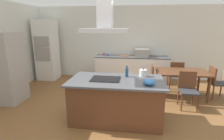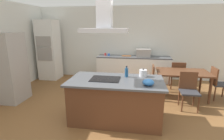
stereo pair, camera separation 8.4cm
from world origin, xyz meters
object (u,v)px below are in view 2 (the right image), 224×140
object	(u,v)px
countertop_microwave	(143,53)
coffee_mug_blue	(109,55)
olive_oil_bottle	(127,72)
chair_facing_island	(189,88)
chair_at_right_end	(217,81)
wall_oven_stack	(49,50)
cutting_board	(126,56)
range_hood	(105,19)
coffee_mug_red	(105,54)
chair_facing_back_wall	(177,74)
mixing_bowl	(148,82)
tea_kettle	(143,73)
dining_table	(183,74)
refrigerator	(6,68)
chair_at_left_end	(149,78)
cooktop	(105,79)

from	to	relation	value
countertop_microwave	coffee_mug_blue	world-z (taller)	countertop_microwave
olive_oil_bottle	chair_facing_island	xyz separation A→B (m)	(1.48, 0.60, -0.49)
chair_at_right_end	wall_oven_stack	bearing A→B (deg)	168.28
coffee_mug_blue	cutting_board	distance (m)	0.66
chair_facing_island	range_hood	distance (m)	2.62
olive_oil_bottle	coffee_mug_blue	distance (m)	2.74
coffee_mug_red	countertop_microwave	bearing A→B (deg)	-3.13
chair_facing_back_wall	range_hood	world-z (taller)	range_hood
mixing_bowl	coffee_mug_blue	xyz separation A→B (m)	(-1.29, 3.10, -0.02)
mixing_bowl	countertop_microwave	bearing A→B (deg)	90.65
tea_kettle	olive_oil_bottle	xyz separation A→B (m)	(-0.36, -0.09, 0.03)
chair_at_right_end	olive_oil_bottle	bearing A→B (deg)	-152.21
coffee_mug_red	chair_at_right_end	distance (m)	3.72
cutting_board	chair_at_right_end	bearing A→B (deg)	-28.73
countertop_microwave	coffee_mug_blue	size ratio (longest dim) A/B	5.56
countertop_microwave	wall_oven_stack	bearing A→B (deg)	-176.19
mixing_bowl	chair_facing_back_wall	xyz separation A→B (m)	(1.04, 2.42, -0.45)
olive_oil_bottle	dining_table	bearing A→B (deg)	40.44
coffee_mug_blue	refrigerator	xyz separation A→B (m)	(-2.33, -2.29, -0.03)
olive_oil_bottle	mixing_bowl	xyz separation A→B (m)	(0.44, -0.49, -0.04)
cutting_board	chair_facing_island	bearing A→B (deg)	-51.16
dining_table	chair_facing_island	bearing A→B (deg)	-90.00
chair_facing_back_wall	tea_kettle	bearing A→B (deg)	-121.43
coffee_mug_red	wall_oven_stack	bearing A→B (deg)	-171.58
chair_at_right_end	range_hood	distance (m)	3.57
chair_at_left_end	countertop_microwave	bearing A→B (deg)	96.65
dining_table	chair_at_left_end	distance (m)	0.93
range_hood	dining_table	bearing A→B (deg)	38.31
countertop_microwave	coffee_mug_blue	xyz separation A→B (m)	(-1.26, -0.03, -0.09)
wall_oven_stack	refrigerator	xyz separation A→B (m)	(-0.08, -2.09, -0.19)
cooktop	cutting_board	bearing A→B (deg)	85.64
cutting_board	chair_facing_back_wall	distance (m)	1.89
olive_oil_bottle	coffee_mug_blue	size ratio (longest dim) A/B	2.69
coffee_mug_blue	chair_facing_back_wall	size ratio (longest dim) A/B	0.10
cooktop	mixing_bowl	world-z (taller)	mixing_bowl
cooktop	chair_at_left_end	size ratio (longest dim) A/B	0.67
chair_at_left_end	chair_at_right_end	size ratio (longest dim) A/B	1.00
chair_facing_island	chair_at_left_end	world-z (taller)	same
dining_table	range_hood	distance (m)	2.82
coffee_mug_blue	wall_oven_stack	distance (m)	2.26
tea_kettle	chair_at_right_end	size ratio (longest dim) A/B	0.25
range_hood	chair_at_right_end	bearing A→B (deg)	28.09
coffee_mug_red	chair_facing_island	xyz separation A→B (m)	(2.48, -2.12, -0.44)
cutting_board	chair_facing_island	xyz separation A→B (m)	(1.68, -2.09, -0.40)
chair_at_left_end	mixing_bowl	bearing A→B (deg)	-94.06
olive_oil_bottle	wall_oven_stack	size ratio (longest dim) A/B	0.11
coffee_mug_red	cutting_board	xyz separation A→B (m)	(0.80, -0.03, -0.04)
olive_oil_bottle	refrigerator	xyz separation A→B (m)	(-3.18, 0.31, -0.09)
wall_oven_stack	refrigerator	size ratio (longest dim) A/B	1.21
countertop_microwave	chair_at_left_end	xyz separation A→B (m)	(0.16, -1.37, -0.53)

